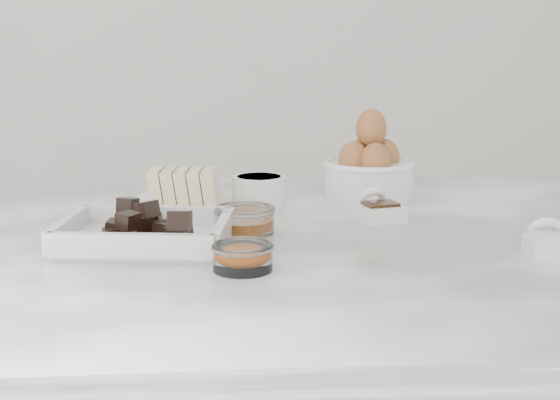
{
  "coord_description": "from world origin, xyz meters",
  "views": [
    {
      "loc": [
        -0.06,
        -0.95,
        1.19
      ],
      "look_at": [
        0.02,
        0.03,
        0.98
      ],
      "focal_mm": 50.0,
      "sensor_mm": 36.0,
      "label": 1
    }
  ],
  "objects_px": {
    "vanilla_spoon": "(378,209)",
    "salt_spoon": "(550,242)",
    "butter_plate": "(180,198)",
    "honey_bowl": "(245,219)",
    "zest_bowl": "(243,256)",
    "chocolate_dish": "(145,228)",
    "sugar_ramekin": "(259,191)",
    "egg_bowl": "(369,169)"
  },
  "relations": [
    {
      "from": "vanilla_spoon",
      "to": "salt_spoon",
      "type": "xyz_separation_m",
      "value": [
        0.16,
        -0.19,
        -0.0
      ]
    },
    {
      "from": "butter_plate",
      "to": "vanilla_spoon",
      "type": "xyz_separation_m",
      "value": [
        0.27,
        -0.05,
        -0.01
      ]
    },
    {
      "from": "honey_bowl",
      "to": "vanilla_spoon",
      "type": "distance_m",
      "value": 0.19
    },
    {
      "from": "salt_spoon",
      "to": "zest_bowl",
      "type": "bearing_deg",
      "value": -174.4
    },
    {
      "from": "vanilla_spoon",
      "to": "butter_plate",
      "type": "bearing_deg",
      "value": 169.02
    },
    {
      "from": "chocolate_dish",
      "to": "vanilla_spoon",
      "type": "bearing_deg",
      "value": 20.3
    },
    {
      "from": "zest_bowl",
      "to": "vanilla_spoon",
      "type": "distance_m",
      "value": 0.29
    },
    {
      "from": "honey_bowl",
      "to": "vanilla_spoon",
      "type": "height_order",
      "value": "vanilla_spoon"
    },
    {
      "from": "chocolate_dish",
      "to": "vanilla_spoon",
      "type": "distance_m",
      "value": 0.33
    },
    {
      "from": "sugar_ramekin",
      "to": "salt_spoon",
      "type": "distance_m",
      "value": 0.42
    },
    {
      "from": "butter_plate",
      "to": "zest_bowl",
      "type": "height_order",
      "value": "butter_plate"
    },
    {
      "from": "vanilla_spoon",
      "to": "egg_bowl",
      "type": "bearing_deg",
      "value": 83.58
    },
    {
      "from": "butter_plate",
      "to": "salt_spoon",
      "type": "xyz_separation_m",
      "value": [
        0.44,
        -0.24,
        -0.01
      ]
    },
    {
      "from": "salt_spoon",
      "to": "vanilla_spoon",
      "type": "bearing_deg",
      "value": 131.64
    },
    {
      "from": "sugar_ramekin",
      "to": "vanilla_spoon",
      "type": "relative_size",
      "value": 0.96
    },
    {
      "from": "chocolate_dish",
      "to": "sugar_ramekin",
      "type": "distance_m",
      "value": 0.25
    },
    {
      "from": "egg_bowl",
      "to": "salt_spoon",
      "type": "bearing_deg",
      "value": -66.32
    },
    {
      "from": "butter_plate",
      "to": "egg_bowl",
      "type": "xyz_separation_m",
      "value": [
        0.29,
        0.1,
        0.02
      ]
    },
    {
      "from": "butter_plate",
      "to": "sugar_ramekin",
      "type": "xyz_separation_m",
      "value": [
        0.11,
        0.04,
        0.0
      ]
    },
    {
      "from": "vanilla_spoon",
      "to": "salt_spoon",
      "type": "distance_m",
      "value": 0.25
    },
    {
      "from": "chocolate_dish",
      "to": "zest_bowl",
      "type": "bearing_deg",
      "value": -43.18
    },
    {
      "from": "sugar_ramekin",
      "to": "vanilla_spoon",
      "type": "bearing_deg",
      "value": -29.2
    },
    {
      "from": "salt_spoon",
      "to": "egg_bowl",
      "type": "bearing_deg",
      "value": 113.68
    },
    {
      "from": "zest_bowl",
      "to": "salt_spoon",
      "type": "relative_size",
      "value": 0.94
    },
    {
      "from": "chocolate_dish",
      "to": "butter_plate",
      "type": "xyz_separation_m",
      "value": [
        0.03,
        0.17,
        0.0
      ]
    },
    {
      "from": "chocolate_dish",
      "to": "sugar_ramekin",
      "type": "height_order",
      "value": "chocolate_dish"
    },
    {
      "from": "butter_plate",
      "to": "honey_bowl",
      "type": "height_order",
      "value": "butter_plate"
    },
    {
      "from": "butter_plate",
      "to": "egg_bowl",
      "type": "distance_m",
      "value": 0.31
    },
    {
      "from": "vanilla_spoon",
      "to": "salt_spoon",
      "type": "relative_size",
      "value": 1.14
    },
    {
      "from": "vanilla_spoon",
      "to": "salt_spoon",
      "type": "bearing_deg",
      "value": -48.36
    },
    {
      "from": "chocolate_dish",
      "to": "zest_bowl",
      "type": "relative_size",
      "value": 3.22
    },
    {
      "from": "butter_plate",
      "to": "zest_bowl",
      "type": "xyz_separation_m",
      "value": [
        0.08,
        -0.27,
        -0.01
      ]
    },
    {
      "from": "chocolate_dish",
      "to": "honey_bowl",
      "type": "relative_size",
      "value": 2.76
    },
    {
      "from": "sugar_ramekin",
      "to": "vanilla_spoon",
      "type": "distance_m",
      "value": 0.18
    },
    {
      "from": "salt_spoon",
      "to": "sugar_ramekin",
      "type": "bearing_deg",
      "value": 139.73
    },
    {
      "from": "honey_bowl",
      "to": "egg_bowl",
      "type": "bearing_deg",
      "value": 45.9
    },
    {
      "from": "chocolate_dish",
      "to": "zest_bowl",
      "type": "xyz_separation_m",
      "value": [
        0.11,
        -0.11,
        -0.01
      ]
    },
    {
      "from": "salt_spoon",
      "to": "honey_bowl",
      "type": "bearing_deg",
      "value": 159.97
    },
    {
      "from": "vanilla_spoon",
      "to": "sugar_ramekin",
      "type": "bearing_deg",
      "value": 150.8
    },
    {
      "from": "egg_bowl",
      "to": "zest_bowl",
      "type": "relative_size",
      "value": 2.12
    },
    {
      "from": "zest_bowl",
      "to": "sugar_ramekin",
      "type": "bearing_deg",
      "value": 83.48
    },
    {
      "from": "egg_bowl",
      "to": "vanilla_spoon",
      "type": "xyz_separation_m",
      "value": [
        -0.02,
        -0.15,
        -0.03
      ]
    }
  ]
}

